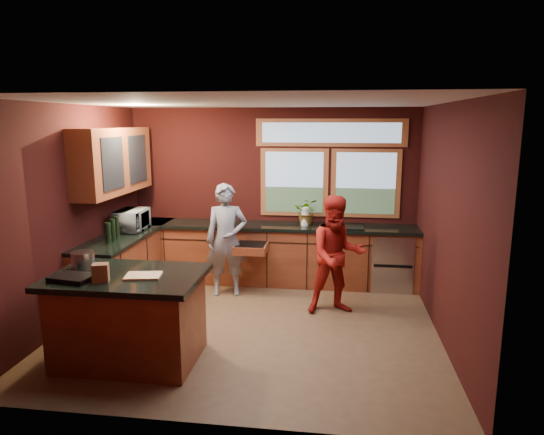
% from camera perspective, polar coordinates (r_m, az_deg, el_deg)
% --- Properties ---
extents(floor, '(4.50, 4.50, 0.00)m').
position_cam_1_polar(floor, '(6.15, -2.51, -12.63)').
color(floor, brown).
rests_on(floor, ground).
extents(room_shell, '(4.52, 4.02, 2.71)m').
position_cam_1_polar(room_shell, '(6.11, -7.65, 4.67)').
color(room_shell, black).
rests_on(room_shell, ground).
extents(back_counter, '(4.50, 0.64, 0.93)m').
position_cam_1_polar(back_counter, '(7.55, 1.22, -4.30)').
color(back_counter, '#5F2516').
rests_on(back_counter, floor).
extents(left_counter, '(0.64, 2.30, 0.93)m').
position_cam_1_polar(left_counter, '(7.32, -16.60, -5.27)').
color(left_counter, '#5F2516').
rests_on(left_counter, floor).
extents(island, '(1.55, 1.05, 0.95)m').
position_cam_1_polar(island, '(5.38, -16.45, -11.17)').
color(island, '#5F2516').
rests_on(island, floor).
extents(person_grey, '(0.66, 0.51, 1.63)m').
position_cam_1_polar(person_grey, '(7.00, -5.38, -2.64)').
color(person_grey, slate).
rests_on(person_grey, floor).
extents(person_red, '(0.88, 0.76, 1.56)m').
position_cam_1_polar(person_red, '(6.37, 7.64, -4.40)').
color(person_red, '#A21812').
rests_on(person_red, floor).
extents(microwave, '(0.39, 0.56, 0.30)m').
position_cam_1_polar(microwave, '(7.30, -16.16, -0.31)').
color(microwave, '#999999').
rests_on(microwave, left_counter).
extents(potted_plant, '(0.37, 0.32, 0.41)m').
position_cam_1_polar(potted_plant, '(7.42, 4.13, 0.70)').
color(potted_plant, '#999999').
rests_on(potted_plant, back_counter).
extents(paper_towel, '(0.12, 0.12, 0.28)m').
position_cam_1_polar(paper_towel, '(7.39, 3.89, 0.15)').
color(paper_towel, white).
rests_on(paper_towel, back_counter).
extents(cutting_board, '(0.39, 0.31, 0.02)m').
position_cam_1_polar(cutting_board, '(5.10, -14.90, -6.63)').
color(cutting_board, tan).
rests_on(cutting_board, island).
extents(stock_pot, '(0.24, 0.24, 0.18)m').
position_cam_1_polar(stock_pot, '(5.57, -21.33, -4.66)').
color(stock_pot, '#B6B6BB').
rests_on(stock_pot, island).
extents(paper_bag, '(0.18, 0.16, 0.18)m').
position_cam_1_polar(paper_bag, '(5.05, -19.51, -6.14)').
color(paper_bag, brown).
rests_on(paper_bag, island).
extents(black_tray, '(0.44, 0.33, 0.05)m').
position_cam_1_polar(black_tray, '(5.21, -22.43, -6.57)').
color(black_tray, black).
rests_on(black_tray, island).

